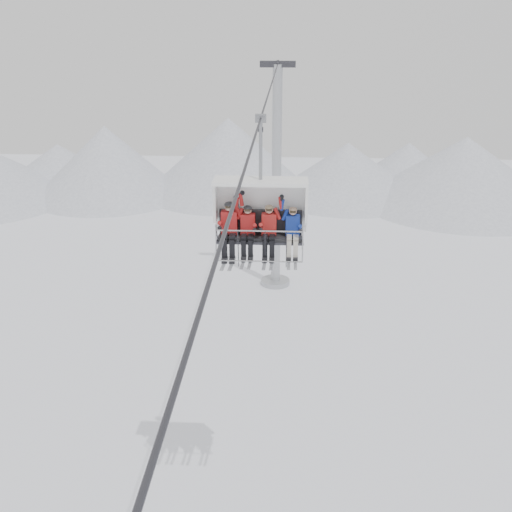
# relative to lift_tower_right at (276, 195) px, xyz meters

# --- Properties ---
(ridgeline) EXTENTS (72.00, 21.00, 7.00)m
(ridgeline) POSITION_rel_lift_tower_right_xyz_m (-1.58, 20.05, -2.94)
(ridgeline) COLOR silver
(ridgeline) RESTS_ON ground
(lift_tower_right) EXTENTS (2.00, 1.80, 13.48)m
(lift_tower_right) POSITION_rel_lift_tower_right_xyz_m (0.00, 0.00, 0.00)
(lift_tower_right) COLOR #A3A6AA
(lift_tower_right) RESTS_ON ground
(haul_cable) EXTENTS (0.06, 50.00, 0.06)m
(haul_cable) POSITION_rel_lift_tower_right_xyz_m (0.00, -22.00, 7.52)
(haul_cable) COLOR #323237
(haul_cable) RESTS_ON lift_tower_left
(chairlift_carrier) EXTENTS (2.64, 1.17, 3.98)m
(chairlift_carrier) POSITION_rel_lift_tower_right_xyz_m (0.00, -19.56, 4.95)
(chairlift_carrier) COLOR black
(chairlift_carrier) RESTS_ON haul_cable
(skier_far_left) EXTENTS (0.45, 1.69, 1.77)m
(skier_far_left) POSITION_rel_lift_tower_right_xyz_m (-0.88, -19.86, 4.47)
(skier_far_left) COLOR #AA1B1B
(skier_far_left) RESTS_ON chairlift_carrier
(skier_center_left) EXTENTS (0.41, 1.69, 1.62)m
(skier_center_left) POSITION_rel_lift_tower_right_xyz_m (-0.35, -19.88, 4.43)
(skier_center_left) COLOR #AB1A1A
(skier_center_left) RESTS_ON chairlift_carrier
(skier_center_right) EXTENTS (0.42, 1.69, 1.66)m
(skier_center_right) POSITION_rel_lift_tower_right_xyz_m (0.25, -19.87, 4.44)
(skier_center_right) COLOR red
(skier_center_right) RESTS_ON chairlift_carrier
(skier_far_right) EXTENTS (0.39, 1.69, 1.58)m
(skier_far_right) POSITION_rel_lift_tower_right_xyz_m (0.92, -19.88, 4.42)
(skier_far_right) COLOR #163099
(skier_far_right) RESTS_ON chairlift_carrier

